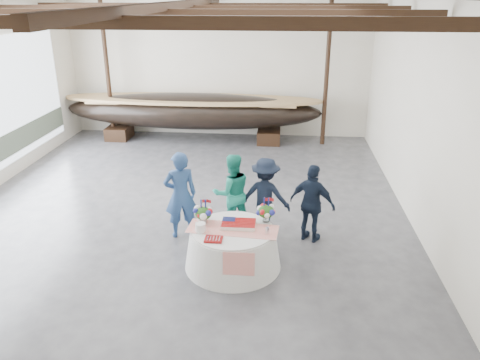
{
  "coord_description": "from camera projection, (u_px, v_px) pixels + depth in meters",
  "views": [
    {
      "loc": [
        2.17,
        -9.73,
        4.62
      ],
      "look_at": [
        1.37,
        -1.07,
        1.11
      ],
      "focal_mm": 35.0,
      "sensor_mm": 36.0,
      "label": 1
    }
  ],
  "objects": [
    {
      "name": "wall_back",
      "position": [
        219.0,
        68.0,
        15.6
      ],
      "size": [
        10.0,
        0.02,
        4.5
      ],
      "primitive_type": "cube",
      "color": "silver",
      "rests_on": "ground"
    },
    {
      "name": "longboat_display",
      "position": [
        192.0,
        111.0,
        15.29
      ],
      "size": [
        8.43,
        1.69,
        1.58
      ],
      "color": "black",
      "rests_on": "ground"
    },
    {
      "name": "wall_right",
      "position": [
        420.0,
        116.0,
        9.63
      ],
      "size": [
        0.02,
        12.0,
        4.5
      ],
      "primitive_type": "cube",
      "color": "silver",
      "rests_on": "ground"
    },
    {
      "name": "wall_front",
      "position": [
        52.0,
        256.0,
        4.51
      ],
      "size": [
        10.0,
        0.02,
        4.5
      ],
      "primitive_type": "cube",
      "color": "silver",
      "rests_on": "ground"
    },
    {
      "name": "floor",
      "position": [
        186.0,
        205.0,
        10.89
      ],
      "size": [
        10.0,
        12.0,
        0.01
      ],
      "primitive_type": "cube",
      "color": "#3D3D42",
      "rests_on": "ground"
    },
    {
      "name": "tabletop_items",
      "position": [
        232.0,
        217.0,
        8.35
      ],
      "size": [
        1.64,
        1.04,
        0.4
      ],
      "color": "red",
      "rests_on": "banquet_table"
    },
    {
      "name": "guest_man_right",
      "position": [
        312.0,
        204.0,
        9.09
      ],
      "size": [
        1.01,
        0.76,
        1.59
      ],
      "primitive_type": "imported",
      "rotation": [
        0.0,
        0.0,
        2.68
      ],
      "color": "black",
      "rests_on": "ground"
    },
    {
      "name": "guest_woman_teal",
      "position": [
        232.0,
        193.0,
        9.5
      ],
      "size": [
        0.97,
        0.87,
        1.65
      ],
      "primitive_type": "imported",
      "rotation": [
        0.0,
        0.0,
        3.51
      ],
      "color": "#1A8B73",
      "rests_on": "ground"
    },
    {
      "name": "guest_woman_blue",
      "position": [
        180.0,
        195.0,
        9.23
      ],
      "size": [
        0.76,
        0.64,
        1.79
      ],
      "primitive_type": "imported",
      "rotation": [
        0.0,
        0.0,
        3.51
      ],
      "color": "navy",
      "rests_on": "ground"
    },
    {
      "name": "banquet_table",
      "position": [
        233.0,
        248.0,
        8.36
      ],
      "size": [
        1.73,
        1.73,
        0.74
      ],
      "color": "silver",
      "rests_on": "ground"
    },
    {
      "name": "pavilion_structure",
      "position": [
        186.0,
        22.0,
        10.2
      ],
      "size": [
        9.8,
        11.76,
        4.5
      ],
      "color": "black",
      "rests_on": "ground"
    },
    {
      "name": "guest_man_left",
      "position": [
        265.0,
        196.0,
        9.45
      ],
      "size": [
        1.13,
        0.8,
        1.59
      ],
      "primitive_type": "imported",
      "rotation": [
        0.0,
        0.0,
        2.92
      ],
      "color": "black",
      "rests_on": "ground"
    }
  ]
}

